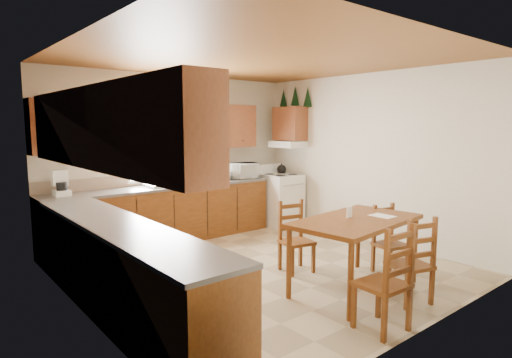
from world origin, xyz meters
TOP-DOWN VIEW (x-y plane):
  - floor at (0.00, 0.00)m, footprint 4.50×4.50m
  - ceiling at (0.00, 0.00)m, footprint 4.50×4.50m
  - wall_left at (-2.25, 0.00)m, footprint 4.50×4.50m
  - wall_right at (2.25, 0.00)m, footprint 4.50×4.50m
  - wall_back at (0.00, 2.25)m, footprint 4.50×4.50m
  - wall_front at (0.00, -2.25)m, footprint 4.50×4.50m
  - lower_cab_back at (-0.38, 1.95)m, footprint 3.75×0.60m
  - lower_cab_left at (-1.95, -0.15)m, footprint 0.60×3.60m
  - counter_back at (-0.38, 1.95)m, footprint 3.75×0.63m
  - counter_left at (-1.95, -0.15)m, footprint 0.63×3.60m
  - backsplash at (-0.38, 2.24)m, footprint 3.75×0.01m
  - upper_cab_back_left at (-1.55, 2.08)m, footprint 1.41×0.33m
  - upper_cab_back_right at (0.86, 2.08)m, footprint 1.25×0.33m
  - upper_cab_left at (-2.08, -0.15)m, footprint 0.33×3.60m
  - upper_cab_stove at (2.08, 1.65)m, footprint 0.33×0.62m
  - range_hood at (2.03, 1.65)m, footprint 0.44×0.62m
  - window_frame at (-0.30, 2.22)m, footprint 1.13×0.02m
  - window_pane at (-0.30, 2.21)m, footprint 1.05×0.01m
  - window_valance at (-0.30, 2.19)m, footprint 1.19×0.01m
  - sink_basin at (-0.30, 1.95)m, footprint 0.75×0.45m
  - pine_decal_a at (2.21, 1.33)m, footprint 0.22×0.22m
  - pine_decal_b at (2.21, 1.65)m, footprint 0.22×0.22m
  - pine_decal_c at (2.21, 1.97)m, footprint 0.22×0.22m
  - stove at (1.88, 1.66)m, footprint 0.66×0.68m
  - coffeemaker at (-1.91, 1.98)m, footprint 0.28×0.30m
  - paper_towel at (0.29, 1.95)m, footprint 0.12×0.12m
  - toaster at (0.74, 1.93)m, footprint 0.20×0.13m
  - microwave at (1.18, 1.92)m, footprint 0.55×0.47m
  - dining_table at (0.36, -1.23)m, footprint 1.64×1.06m
  - chair_near_left at (-0.23, -1.99)m, footprint 0.44×0.42m
  - chair_near_right at (0.53, -1.81)m, footprint 0.48×0.47m
  - chair_far_left at (0.28, -0.36)m, footprint 0.45×0.43m
  - chair_far_right at (1.16, -1.17)m, footprint 0.43×0.41m
  - table_paper at (0.71, -1.33)m, footprint 0.20×0.27m
  - table_card at (0.35, -1.14)m, footprint 0.10×0.04m

SIDE VIEW (x-z plane):
  - floor at x=0.00m, z-range 0.00..0.00m
  - dining_table at x=0.36m, z-range 0.00..0.83m
  - chair_far_right at x=1.16m, z-range 0.00..0.87m
  - lower_cab_back at x=-0.38m, z-range 0.00..0.88m
  - lower_cab_left at x=-1.95m, z-range 0.00..0.88m
  - chair_far_left at x=0.28m, z-range 0.00..0.90m
  - chair_near_right at x=0.53m, z-range 0.00..0.94m
  - stove at x=1.88m, z-range 0.00..0.94m
  - chair_near_left at x=-0.23m, z-range 0.00..1.00m
  - table_paper at x=0.71m, z-range 0.83..0.83m
  - table_card at x=0.35m, z-range 0.83..0.96m
  - counter_back at x=-0.38m, z-range 0.88..0.92m
  - counter_left at x=-1.95m, z-range 0.88..0.92m
  - sink_basin at x=-0.30m, z-range 0.92..0.96m
  - toaster at x=0.74m, z-range 0.92..1.08m
  - backsplash at x=-0.38m, z-range 0.92..1.10m
  - paper_towel at x=0.29m, z-range 0.92..1.18m
  - microwave at x=1.18m, z-range 0.92..1.20m
  - coffeemaker at x=-1.91m, z-range 0.92..1.27m
  - wall_left at x=-2.25m, z-range 1.35..1.35m
  - wall_right at x=2.25m, z-range 1.35..1.35m
  - wall_back at x=0.00m, z-range 1.35..1.35m
  - wall_front at x=0.00m, z-range 1.35..1.35m
  - range_hood at x=2.03m, z-range 1.46..1.58m
  - window_frame at x=-0.30m, z-range 0.96..2.14m
  - window_pane at x=-0.30m, z-range 1.00..2.10m
  - upper_cab_back_left at x=-1.55m, z-range 1.48..2.23m
  - upper_cab_back_right at x=0.86m, z-range 1.48..2.23m
  - upper_cab_left at x=-2.08m, z-range 1.48..2.23m
  - upper_cab_stove at x=2.08m, z-range 1.59..2.21m
  - window_valance at x=-0.30m, z-range 1.93..2.17m
  - pine_decal_a at x=2.21m, z-range 2.20..2.56m
  - pine_decal_c at x=2.21m, z-range 2.20..2.56m
  - pine_decal_b at x=2.21m, z-range 2.24..2.60m
  - ceiling at x=0.00m, z-range 2.70..2.70m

